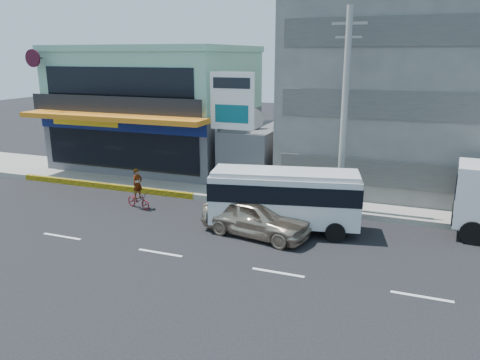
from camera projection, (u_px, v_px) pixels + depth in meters
name	position (u px, v px, depth m)	size (l,w,h in m)	color
ground	(160.00, 253.00, 19.07)	(120.00, 120.00, 0.00)	black
sidewalk	(327.00, 198.00, 25.87)	(70.00, 5.00, 0.30)	gray
shop_building	(160.00, 110.00, 33.36)	(12.40, 11.70, 8.00)	#49494F
concrete_building	(435.00, 69.00, 27.32)	(16.00, 12.00, 14.00)	gray
gap_structure	(256.00, 154.00, 29.43)	(3.00, 6.00, 3.50)	#49494F
satellite_dish	(251.00, 128.00, 28.06)	(1.50, 1.50, 0.15)	slate
billboard	(232.00, 108.00, 26.25)	(2.60, 0.18, 6.90)	gray
utility_pole_near	(344.00, 112.00, 22.33)	(1.60, 0.30, 10.00)	#999993
minibus	(284.00, 195.00, 21.12)	(7.01, 3.47, 2.81)	silver
sedan	(256.00, 217.00, 20.75)	(2.00, 4.98, 1.70)	#C1AD94
motorcycle_rider	(138.00, 195.00, 24.45)	(1.75, 1.04, 2.12)	#560C16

